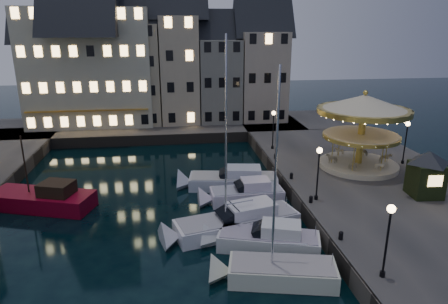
{
  "coord_description": "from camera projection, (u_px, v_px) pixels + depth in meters",
  "views": [
    {
      "loc": [
        -3.58,
        -25.95,
        13.99
      ],
      "look_at": [
        1.0,
        8.0,
        3.2
      ],
      "focal_mm": 32.0,
      "sensor_mm": 36.0,
      "label": 1
    }
  ],
  "objects": [
    {
      "name": "red_fishing_boat",
      "position": [
        44.0,
        200.0,
        32.02
      ],
      "size": [
        8.78,
        5.31,
        6.19
      ],
      "color": "maroon",
      "rests_on": "ground"
    },
    {
      "name": "quay_north",
      "position": [
        139.0,
        129.0,
        54.44
      ],
      "size": [
        44.0,
        12.0,
        1.3
      ],
      "primitive_type": "cube",
      "color": "#474442",
      "rests_on": "ground"
    },
    {
      "name": "streetlamp_a",
      "position": [
        388.0,
        231.0,
        20.4
      ],
      "size": [
        0.44,
        0.44,
        4.17
      ],
      "color": "black",
      "rests_on": "quay_east"
    },
    {
      "name": "townhouse_nf",
      "position": [
        261.0,
        69.0,
        56.24
      ],
      "size": [
        6.82,
        8.0,
        13.8
      ],
      "color": "#AB9D88",
      "rests_on": "quay_north"
    },
    {
      "name": "motorboat_a",
      "position": [
        272.0,
        272.0,
        22.86
      ],
      "size": [
        7.24,
        3.71,
        11.96
      ],
      "color": "beige",
      "rests_on": "ground"
    },
    {
      "name": "motorboat_b",
      "position": [
        262.0,
        240.0,
        26.13
      ],
      "size": [
        7.62,
        4.18,
        2.15
      ],
      "color": "silver",
      "rests_on": "ground"
    },
    {
      "name": "motorboat_e",
      "position": [
        229.0,
        181.0,
        36.17
      ],
      "size": [
        9.07,
        3.88,
        2.15
      ],
      "color": "#B7BBCA",
      "rests_on": "ground"
    },
    {
      "name": "carousel",
      "position": [
        363.0,
        117.0,
        36.28
      ],
      "size": [
        8.32,
        8.32,
        7.28
      ],
      "color": "beige",
      "rests_on": "quay_east"
    },
    {
      "name": "quaywall_n",
      "position": [
        152.0,
        140.0,
        49.03
      ],
      "size": [
        48.0,
        0.15,
        1.3
      ],
      "primitive_type": "cube",
      "color": "#47423A",
      "rests_on": "ground"
    },
    {
      "name": "motorboat_c",
      "position": [
        232.0,
        223.0,
        28.31
      ],
      "size": [
        9.97,
        4.87,
        13.26
      ],
      "color": "silver",
      "rests_on": "ground"
    },
    {
      "name": "townhouse_nb",
      "position": [
        90.0,
        71.0,
        53.27
      ],
      "size": [
        6.16,
        8.0,
        13.8
      ],
      "color": "gray",
      "rests_on": "quay_north"
    },
    {
      "name": "streetlamp_c",
      "position": [
        273.0,
        124.0,
        42.61
      ],
      "size": [
        0.44,
        0.44,
        4.17
      ],
      "color": "black",
      "rests_on": "quay_east"
    },
    {
      "name": "quaywall_e",
      "position": [
        283.0,
        184.0,
        35.43
      ],
      "size": [
        0.15,
        44.0,
        1.3
      ],
      "primitive_type": "cube",
      "color": "#47423A",
      "rests_on": "ground"
    },
    {
      "name": "streetlamp_d",
      "position": [
        406.0,
        136.0,
        37.91
      ],
      "size": [
        0.44,
        0.44,
        4.17
      ],
      "color": "black",
      "rests_on": "quay_east"
    },
    {
      "name": "bollard_b",
      "position": [
        311.0,
        199.0,
        30.03
      ],
      "size": [
        0.3,
        0.3,
        0.57
      ],
      "color": "black",
      "rests_on": "quay_east"
    },
    {
      "name": "quay_east",
      "position": [
        368.0,
        179.0,
        36.46
      ],
      "size": [
        16.0,
        56.0,
        1.3
      ],
      "primitive_type": "cube",
      "color": "#474442",
      "rests_on": "ground"
    },
    {
      "name": "bollard_c",
      "position": [
        291.0,
        175.0,
        34.75
      ],
      "size": [
        0.3,
        0.3,
        0.57
      ],
      "color": "black",
      "rests_on": "quay_east"
    },
    {
      "name": "ticket_kiosk",
      "position": [
        428.0,
        166.0,
        30.63
      ],
      "size": [
        3.55,
        3.55,
        4.16
      ],
      "color": "black",
      "rests_on": "quay_east"
    },
    {
      "name": "townhouse_nc",
      "position": [
        136.0,
        67.0,
        53.89
      ],
      "size": [
        6.82,
        8.0,
        14.8
      ],
      "color": "tan",
      "rests_on": "quay_north"
    },
    {
      "name": "ground",
      "position": [
        225.0,
        227.0,
        29.19
      ],
      "size": [
        160.0,
        160.0,
        0.0
      ],
      "primitive_type": "plane",
      "color": "black",
      "rests_on": "ground"
    },
    {
      "name": "motorboat_d",
      "position": [
        242.0,
        195.0,
        33.14
      ],
      "size": [
        7.04,
        2.49,
        2.15
      ],
      "color": "silver",
      "rests_on": "ground"
    },
    {
      "name": "bollard_d",
      "position": [
        275.0,
        156.0,
        39.95
      ],
      "size": [
        0.3,
        0.3,
        0.57
      ],
      "color": "black",
      "rests_on": "quay_east"
    },
    {
      "name": "bollard_a",
      "position": [
        341.0,
        235.0,
        24.83
      ],
      "size": [
        0.3,
        0.3,
        0.57
      ],
      "color": "black",
      "rests_on": "quay_east"
    },
    {
      "name": "townhouse_na",
      "position": [
        48.0,
        76.0,
        52.72
      ],
      "size": [
        5.5,
        8.0,
        12.8
      ],
      "color": "gray",
      "rests_on": "quay_north"
    },
    {
      "name": "streetlamp_b",
      "position": [
        318.0,
        166.0,
        29.85
      ],
      "size": [
        0.44,
        0.44,
        4.17
      ],
      "color": "black",
      "rests_on": "quay_east"
    },
    {
      "name": "townhouse_ne",
      "position": [
        219.0,
        73.0,
        55.62
      ],
      "size": [
        6.16,
        8.0,
        12.8
      ],
      "color": "slate",
      "rests_on": "quay_north"
    },
    {
      "name": "hotel_corner",
      "position": [
        90.0,
        60.0,
        52.82
      ],
      "size": [
        17.6,
        9.0,
        16.8
      ],
      "color": "beige",
      "rests_on": "quay_north"
    },
    {
      "name": "townhouse_nd",
      "position": [
        179.0,
        63.0,
        54.47
      ],
      "size": [
        5.5,
        8.0,
        15.8
      ],
      "color": "tan",
      "rests_on": "quay_north"
    }
  ]
}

